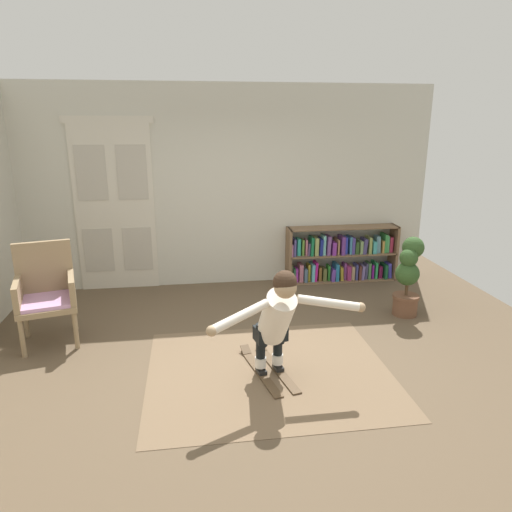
{
  "coord_description": "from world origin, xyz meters",
  "views": [
    {
      "loc": [
        -0.59,
        -4.16,
        2.38
      ],
      "look_at": [
        0.06,
        0.34,
        1.05
      ],
      "focal_mm": 32.46,
      "sensor_mm": 36.0,
      "label": 1
    }
  ],
  "objects_px": {
    "bookshelf": "(341,257)",
    "potted_plant": "(408,276)",
    "skis_pair": "(268,368)",
    "person_skier": "(277,315)",
    "wicker_chair": "(46,291)"
  },
  "relations": [
    {
      "from": "skis_pair",
      "to": "bookshelf",
      "type": "bearing_deg",
      "value": 58.16
    },
    {
      "from": "bookshelf",
      "to": "wicker_chair",
      "type": "height_order",
      "value": "wicker_chair"
    },
    {
      "from": "skis_pair",
      "to": "person_skier",
      "type": "bearing_deg",
      "value": -77.64
    },
    {
      "from": "bookshelf",
      "to": "potted_plant",
      "type": "xyz_separation_m",
      "value": [
        0.39,
        -1.42,
        0.15
      ]
    },
    {
      "from": "wicker_chair",
      "to": "person_skier",
      "type": "bearing_deg",
      "value": -27.64
    },
    {
      "from": "person_skier",
      "to": "potted_plant",
      "type": "bearing_deg",
      "value": 34.46
    },
    {
      "from": "potted_plant",
      "to": "wicker_chair",
      "type": "bearing_deg",
      "value": -178.95
    },
    {
      "from": "wicker_chair",
      "to": "skis_pair",
      "type": "relative_size",
      "value": 1.1
    },
    {
      "from": "bookshelf",
      "to": "skis_pair",
      "type": "bearing_deg",
      "value": -121.84
    },
    {
      "from": "potted_plant",
      "to": "skis_pair",
      "type": "height_order",
      "value": "potted_plant"
    },
    {
      "from": "bookshelf",
      "to": "potted_plant",
      "type": "height_order",
      "value": "potted_plant"
    },
    {
      "from": "bookshelf",
      "to": "potted_plant",
      "type": "distance_m",
      "value": 1.48
    },
    {
      "from": "potted_plant",
      "to": "person_skier",
      "type": "distance_m",
      "value": 2.32
    },
    {
      "from": "bookshelf",
      "to": "person_skier",
      "type": "relative_size",
      "value": 1.17
    },
    {
      "from": "bookshelf",
      "to": "person_skier",
      "type": "distance_m",
      "value": 3.14
    }
  ]
}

